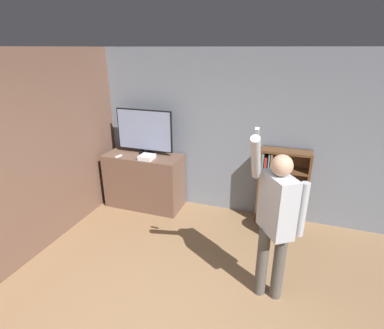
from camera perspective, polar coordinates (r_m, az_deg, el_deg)
name	(u,v)px	position (r m, az deg, el deg)	size (l,w,h in m)	color
wall_back	(234,135)	(4.95, 8.01, 5.52)	(6.53, 0.06, 2.70)	gray
wall_side_brick	(49,150)	(4.63, -25.62, 2.46)	(0.06, 4.72, 2.70)	brown
tv_ledge	(145,181)	(5.39, -9.01, -3.04)	(1.33, 0.59, 0.96)	brown
television	(144,131)	(5.18, -9.05, 6.26)	(1.01, 0.22, 0.77)	black
game_console	(147,157)	(5.01, -8.61, 1.40)	(0.23, 0.24, 0.07)	white
remote_loose	(118,156)	(5.22, -13.84, 1.56)	(0.08, 0.14, 0.02)	white
bookshelf	(278,187)	(4.96, 16.13, -4.23)	(0.75, 0.28, 1.24)	brown
person	(276,216)	(3.28, 15.69, -9.43)	(0.58, 0.57, 2.03)	#56514C
waste_bin	(272,223)	(4.81, 15.02, -10.68)	(0.35, 0.35, 0.39)	#4C4C51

